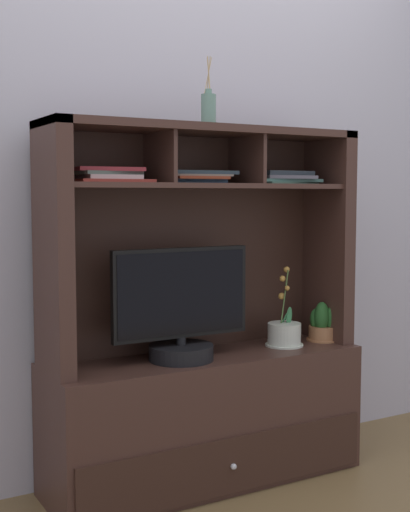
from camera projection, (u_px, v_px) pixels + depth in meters
The scene contains 10 objects.
floor_plane at pixel (205, 482), 2.88m from camera, with size 6.00×6.00×0.02m, color brown.
back_wall at pixel (178, 140), 2.95m from camera, with size 6.00×0.02×2.80m, color #B3B0BF.
media_console at pixel (204, 376), 2.84m from camera, with size 1.31×0.44×1.44m.
tv_monitor at pixel (181, 315), 2.71m from camera, with size 0.58×0.25×0.44m.
potted_orchid at pixel (284, 333), 2.99m from camera, with size 0.16×0.16×0.34m.
potted_fern at pixel (323, 322), 3.10m from camera, with size 0.14×0.14×0.18m.
magazine_stack_left at pixel (194, 177), 2.80m from camera, with size 0.32×0.22×0.05m.
magazine_stack_centre at pixel (282, 178), 2.98m from camera, with size 0.31×0.23×0.06m.
magazine_stack_right at pixel (108, 175), 2.60m from camera, with size 0.29×0.22×0.06m.
diffuser_bottle at pixel (208, 109), 2.72m from camera, with size 0.06×0.06×0.27m.
Camera 1 is at (-1.38, -2.42, 1.17)m, focal length 49.08 mm.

